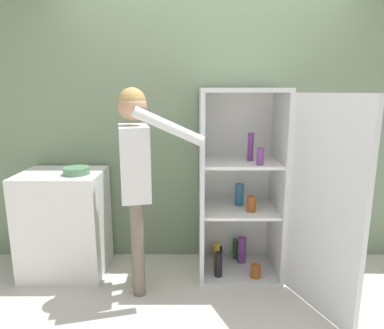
# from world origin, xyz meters

# --- Properties ---
(ground_plane) EXTENTS (12.00, 12.00, 0.00)m
(ground_plane) POSITION_xyz_m (0.00, 0.00, 0.00)
(ground_plane) COLOR beige
(wall_back) EXTENTS (7.00, 0.06, 2.55)m
(wall_back) POSITION_xyz_m (0.00, 0.98, 1.27)
(wall_back) COLOR gray
(wall_back) RESTS_ON ground_plane
(refrigerator) EXTENTS (1.00, 1.21, 1.61)m
(refrigerator) POSITION_xyz_m (0.40, 0.55, 0.79)
(refrigerator) COLOR silver
(refrigerator) RESTS_ON ground_plane
(person) EXTENTS (0.68, 0.50, 1.62)m
(person) POSITION_xyz_m (-0.56, 0.35, 1.04)
(person) COLOR #726656
(person) RESTS_ON ground_plane
(counter) EXTENTS (0.69, 0.56, 0.91)m
(counter) POSITION_xyz_m (-1.25, 0.65, 0.45)
(counter) COLOR white
(counter) RESTS_ON ground_plane
(bowl) EXTENTS (0.22, 0.22, 0.06)m
(bowl) POSITION_xyz_m (-1.09, 0.58, 0.94)
(bowl) COLOR #517F5B
(bowl) RESTS_ON counter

